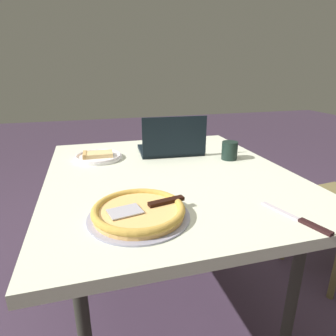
# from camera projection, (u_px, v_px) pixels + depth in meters

# --- Properties ---
(ground_plane) EXTENTS (12.00, 12.00, 0.00)m
(ground_plane) POSITION_uv_depth(u_px,v_px,m) (169.00, 304.00, 1.52)
(ground_plane) COLOR #3E2E41
(dining_table) EXTENTS (1.23, 1.05, 0.75)m
(dining_table) POSITION_uv_depth(u_px,v_px,m) (170.00, 184.00, 1.30)
(dining_table) COLOR beige
(dining_table) RESTS_ON ground_plane
(laptop) EXTENTS (0.27, 0.34, 0.21)m
(laptop) POSITION_uv_depth(u_px,v_px,m) (171.00, 146.00, 1.54)
(laptop) COLOR black
(laptop) RESTS_ON dining_table
(pizza_plate) EXTENTS (0.24, 0.24, 0.04)m
(pizza_plate) POSITION_uv_depth(u_px,v_px,m) (98.00, 156.00, 1.46)
(pizza_plate) COLOR white
(pizza_plate) RESTS_ON dining_table
(pizza_tray) EXTENTS (0.32, 0.32, 0.04)m
(pizza_tray) POSITION_uv_depth(u_px,v_px,m) (139.00, 212.00, 0.88)
(pizza_tray) COLOR #9393AD
(pizza_tray) RESTS_ON dining_table
(table_knife) EXTENTS (0.24, 0.08, 0.01)m
(table_knife) POSITION_uv_depth(u_px,v_px,m) (301.00, 220.00, 0.87)
(table_knife) COLOR silver
(table_knife) RESTS_ON dining_table
(drink_cup) EXTENTS (0.08, 0.08, 0.09)m
(drink_cup) POSITION_uv_depth(u_px,v_px,m) (230.00, 150.00, 1.44)
(drink_cup) COLOR black
(drink_cup) RESTS_ON dining_table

